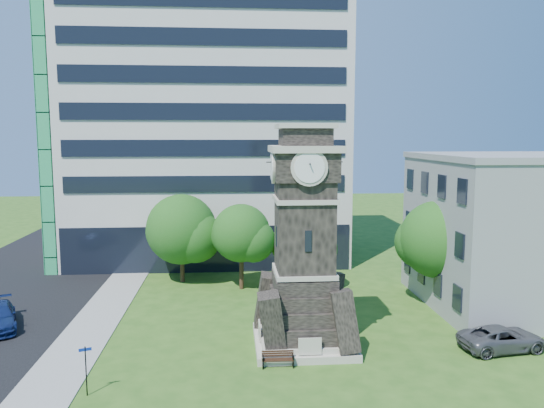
{
  "coord_description": "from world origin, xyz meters",
  "views": [
    {
      "loc": [
        -0.95,
        -26.15,
        11.55
      ],
      "look_at": [
        1.55,
        5.88,
        7.46
      ],
      "focal_mm": 35.0,
      "sensor_mm": 36.0,
      "label": 1
    }
  ],
  "objects": [
    {
      "name": "ground",
      "position": [
        0.0,
        0.0,
        0.0
      ],
      "size": [
        160.0,
        160.0,
        0.0
      ],
      "primitive_type": "plane",
      "color": "#2C5618",
      "rests_on": "ground"
    },
    {
      "name": "sidewalk",
      "position": [
        -9.5,
        5.0,
        0.03
      ],
      "size": [
        3.0,
        70.0,
        0.06
      ],
      "primitive_type": "cube",
      "color": "gray",
      "rests_on": "ground"
    },
    {
      "name": "clock_tower",
      "position": [
        3.0,
        2.0,
        5.28
      ],
      "size": [
        5.4,
        5.4,
        12.22
      ],
      "color": "beige",
      "rests_on": "ground"
    },
    {
      "name": "office_tall",
      "position": [
        -3.2,
        25.84,
        14.22
      ],
      "size": [
        26.2,
        15.11,
        28.6
      ],
      "color": "silver",
      "rests_on": "ground"
    },
    {
      "name": "office_low",
      "position": [
        19.97,
        8.0,
        5.21
      ],
      "size": [
        15.2,
        12.2,
        10.4
      ],
      "color": "gray",
      "rests_on": "ground"
    },
    {
      "name": "car_east_lot",
      "position": [
        13.71,
        0.42,
        0.66
      ],
      "size": [
        4.99,
        2.8,
        1.32
      ],
      "primitive_type": "imported",
      "rotation": [
        0.0,
        0.0,
        1.71
      ],
      "color": "#505156",
      "rests_on": "ground"
    },
    {
      "name": "park_bench",
      "position": [
        1.32,
        -0.76,
        0.44
      ],
      "size": [
        1.62,
        0.43,
        0.84
      ],
      "rotation": [
        0.0,
        0.0,
        -0.01
      ],
      "color": "black",
      "rests_on": "ground"
    },
    {
      "name": "street_sign",
      "position": [
        -7.49,
        -3.06,
        1.44
      ],
      "size": [
        0.55,
        0.06,
        2.3
      ],
      "rotation": [
        0.0,
        0.0,
        0.31
      ],
      "color": "black",
      "rests_on": "ground"
    },
    {
      "name": "tree_nw",
      "position": [
        -4.81,
        15.59,
        4.1
      ],
      "size": [
        6.12,
        5.57,
        7.06
      ],
      "rotation": [
        0.0,
        0.0,
        0.01
      ],
      "color": "#332114",
      "rests_on": "ground"
    },
    {
      "name": "tree_nc",
      "position": [
        -0.15,
        13.29,
        4.14
      ],
      "size": [
        4.86,
        4.41,
        6.53
      ],
      "rotation": [
        0.0,
        0.0,
        -0.09
      ],
      "color": "#332114",
      "rests_on": "ground"
    },
    {
      "name": "tree_ne",
      "position": [
        4.45,
        12.94,
        3.45
      ],
      "size": [
        4.98,
        4.53,
        5.86
      ],
      "rotation": [
        0.0,
        0.0,
        0.01
      ],
      "color": "#332114",
      "rests_on": "ground"
    },
    {
      "name": "tree_east",
      "position": [
        13.06,
        7.97,
        4.48
      ],
      "size": [
        5.79,
        5.26,
        7.3
      ],
      "rotation": [
        0.0,
        0.0,
        0.01
      ],
      "color": "#332114",
      "rests_on": "ground"
    }
  ]
}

